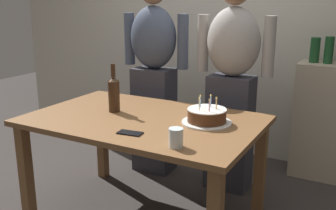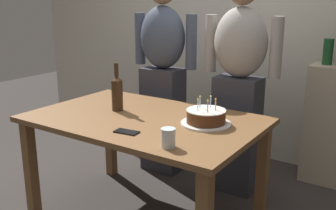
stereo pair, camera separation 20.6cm
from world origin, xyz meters
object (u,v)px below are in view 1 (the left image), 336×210
water_glass_near (176,138)px  person_woman_cardigan (232,82)px  person_man_bearded (154,74)px  wine_bottle (114,93)px  cell_phone (130,133)px  birthday_cake (207,117)px

water_glass_near → person_woman_cardigan: bearing=95.0°
water_glass_near → person_man_bearded: size_ratio=0.06×
water_glass_near → wine_bottle: bearing=150.4°
wine_bottle → cell_phone: (0.35, -0.33, -0.13)m
birthday_cake → water_glass_near: (0.02, -0.45, 0.01)m
birthday_cake → person_woman_cardigan: bearing=96.8°
birthday_cake → wine_bottle: wine_bottle is taller
person_woman_cardigan → water_glass_near: bearing=95.0°
person_woman_cardigan → cell_phone: bearing=77.5°
cell_phone → person_man_bearded: 1.16m
water_glass_near → person_man_bearded: person_man_bearded is taller
wine_bottle → water_glass_near: bearing=-29.6°
cell_phone → wine_bottle: bearing=129.9°
water_glass_near → wine_bottle: size_ratio=0.31×
birthday_cake → wine_bottle: (-0.66, -0.06, 0.09)m
cell_phone → person_man_bearded: person_man_bearded is taller
wine_bottle → person_man_bearded: (-0.11, 0.72, 0.00)m
wine_bottle → cell_phone: bearing=-43.1°
cell_phone → person_woman_cardigan: 1.08m
cell_phone → person_woman_cardigan: person_woman_cardigan is taller
wine_bottle → person_man_bearded: bearing=98.9°
water_glass_near → person_man_bearded: bearing=125.6°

